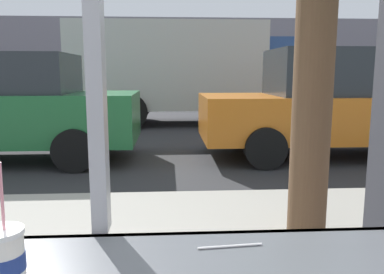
# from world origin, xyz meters

# --- Properties ---
(ground_plane) EXTENTS (60.00, 60.00, 0.00)m
(ground_plane) POSITION_xyz_m (0.00, 8.00, 0.00)
(ground_plane) COLOR #2D2D30
(sidewalk_strip) EXTENTS (16.00, 2.80, 0.16)m
(sidewalk_strip) POSITION_xyz_m (0.00, 1.60, 0.08)
(sidewalk_strip) COLOR #9E998E
(sidewalk_strip) RESTS_ON ground
(building_facade_far) EXTENTS (28.00, 1.20, 4.08)m
(building_facade_far) POSITION_xyz_m (0.00, 19.01, 2.04)
(building_facade_far) COLOR gray
(building_facade_far) RESTS_ON ground
(soda_cup_left) EXTENTS (0.10, 0.10, 0.31)m
(soda_cup_left) POSITION_xyz_m (-0.16, -0.29, 1.03)
(soda_cup_left) COLOR white
(soda_cup_left) RESTS_ON window_counter
(loose_straw) EXTENTS (0.19, 0.02, 0.01)m
(loose_straw) POSITION_xyz_m (0.39, -0.08, 0.95)
(loose_straw) COLOR white
(loose_straw) RESTS_ON window_counter
(parked_car_orange) EXTENTS (4.61, 1.88, 1.83)m
(parked_car_orange) POSITION_xyz_m (3.13, 5.39, 0.91)
(parked_car_orange) COLOR orange
(parked_car_orange) RESTS_ON ground
(box_truck) EXTENTS (6.96, 2.44, 2.75)m
(box_truck) POSITION_xyz_m (0.98, 9.99, 1.53)
(box_truck) COLOR beige
(box_truck) RESTS_ON ground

